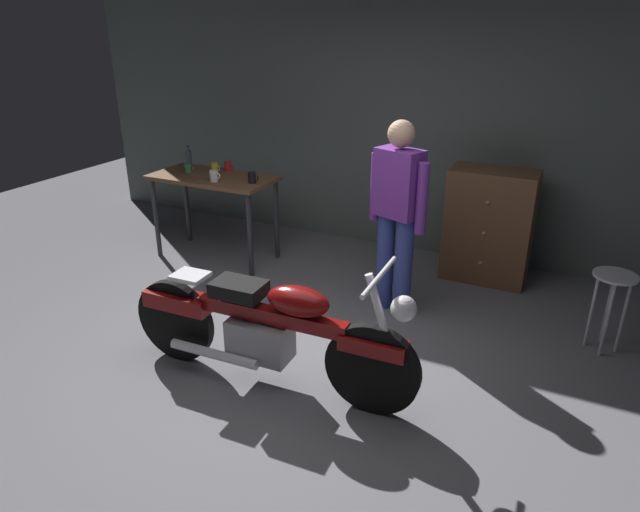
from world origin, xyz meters
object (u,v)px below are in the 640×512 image
(mug_green_speckled, at_px, (188,168))
(mug_red_diner, at_px, (228,166))
(person_standing, at_px, (397,211))
(mug_white_ceramic, at_px, (214,176))
(shop_stool, at_px, (612,292))
(bottle, at_px, (189,159))
(motorcycle, at_px, (268,327))
(wooden_dresser, at_px, (489,226))
(mug_black_matte, at_px, (252,178))
(mug_yellow_tall, at_px, (215,168))

(mug_green_speckled, bearing_deg, mug_red_diner, 35.47)
(person_standing, relative_size, mug_white_ceramic, 13.87)
(shop_stool, distance_m, bottle, 4.26)
(motorcycle, height_order, wooden_dresser, wooden_dresser)
(motorcycle, height_order, mug_black_matte, mug_black_matte)
(person_standing, height_order, mug_green_speckled, person_standing)
(motorcycle, bearing_deg, mug_red_diner, 127.93)
(mug_green_speckled, bearing_deg, mug_white_ceramic, -20.80)
(bottle, bearing_deg, mug_black_matte, -13.57)
(shop_stool, distance_m, mug_yellow_tall, 3.86)
(wooden_dresser, bearing_deg, bottle, -170.22)
(motorcycle, distance_m, mug_black_matte, 2.12)
(person_standing, relative_size, mug_green_speckled, 14.62)
(wooden_dresser, bearing_deg, person_standing, -119.93)
(shop_stool, height_order, mug_green_speckled, mug_green_speckled)
(person_standing, xyz_separation_m, mug_green_speckled, (-2.41, 0.33, 0.02))
(mug_green_speckled, height_order, bottle, bottle)
(mug_green_speckled, relative_size, mug_white_ceramic, 0.95)
(person_standing, relative_size, mug_yellow_tall, 14.88)
(motorcycle, distance_m, mug_red_diner, 2.64)
(shop_stool, distance_m, mug_red_diner, 3.82)
(mug_white_ceramic, bearing_deg, mug_black_matte, 16.91)
(mug_white_ceramic, relative_size, mug_black_matte, 1.07)
(person_standing, height_order, wooden_dresser, person_standing)
(mug_red_diner, height_order, bottle, bottle)
(mug_white_ceramic, distance_m, bottle, 0.67)
(person_standing, bearing_deg, mug_green_speckled, 12.08)
(mug_green_speckled, xyz_separation_m, bottle, (-0.12, 0.17, 0.05))
(mug_yellow_tall, bearing_deg, person_standing, -10.95)
(person_standing, relative_size, wooden_dresser, 1.52)
(shop_stool, bearing_deg, mug_red_diner, 172.93)
(motorcycle, xyz_separation_m, shop_stool, (2.11, 1.53, 0.05))
(person_standing, xyz_separation_m, shop_stool, (1.69, 0.10, -0.43))
(person_standing, height_order, mug_black_matte, person_standing)
(mug_yellow_tall, relative_size, mug_black_matte, 1.00)
(wooden_dresser, relative_size, mug_yellow_tall, 9.80)
(wooden_dresser, xyz_separation_m, mug_green_speckled, (-3.01, -0.71, 0.39))
(shop_stool, xyz_separation_m, mug_green_speckled, (-4.10, 0.23, 0.45))
(motorcycle, height_order, person_standing, person_standing)
(mug_yellow_tall, bearing_deg, mug_black_matte, -14.73)
(mug_green_speckled, height_order, mug_yellow_tall, mug_yellow_tall)
(person_standing, xyz_separation_m, mug_red_diner, (-2.07, 0.57, 0.02))
(mug_black_matte, bearing_deg, mug_yellow_tall, 165.27)
(bottle, bearing_deg, wooden_dresser, 9.78)
(motorcycle, height_order, shop_stool, motorcycle)
(shop_stool, distance_m, mug_black_matte, 3.31)
(motorcycle, height_order, mug_white_ceramic, mug_white_ceramic)
(wooden_dresser, height_order, mug_red_diner, wooden_dresser)
(wooden_dresser, distance_m, mug_red_diner, 2.74)
(mug_yellow_tall, bearing_deg, wooden_dresser, 12.83)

